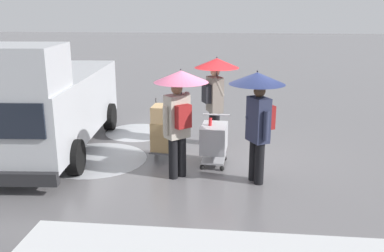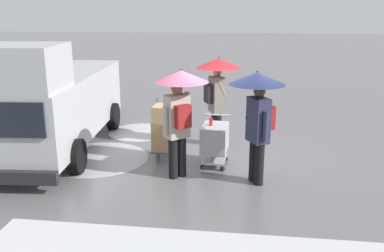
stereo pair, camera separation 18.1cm
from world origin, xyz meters
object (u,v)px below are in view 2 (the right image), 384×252
at_px(shopping_cart_vendor, 215,140).
at_px(pedestrian_pink_side, 180,99).
at_px(hand_dolly_boxes, 164,129).
at_px(pedestrian_white_side, 217,81).
at_px(cargo_van_parked_right, 50,101).
at_px(pedestrian_black_side, 258,102).

bearing_deg(shopping_cart_vendor, pedestrian_pink_side, 47.42).
xyz_separation_m(hand_dolly_boxes, pedestrian_white_side, (-1.10, -1.10, 0.87)).
distance_m(cargo_van_parked_right, pedestrian_white_side, 3.88).
relative_size(cargo_van_parked_right, pedestrian_pink_side, 2.54).
bearing_deg(shopping_cart_vendor, pedestrian_white_side, -88.69).
distance_m(shopping_cart_vendor, pedestrian_pink_side, 1.38).
bearing_deg(pedestrian_white_side, hand_dolly_boxes, 45.19).
xyz_separation_m(pedestrian_pink_side, pedestrian_white_side, (-0.61, -2.06, 0.00)).
bearing_deg(cargo_van_parked_right, shopping_cart_vendor, 171.98).
bearing_deg(pedestrian_pink_side, shopping_cart_vendor, -132.58).
distance_m(shopping_cart_vendor, hand_dolly_boxes, 1.16).
height_order(hand_dolly_boxes, pedestrian_pink_side, pedestrian_pink_side).
xyz_separation_m(pedestrian_black_side, pedestrian_white_side, (0.86, -2.15, 0.00)).
relative_size(shopping_cart_vendor, pedestrian_black_side, 0.49).
bearing_deg(cargo_van_parked_right, pedestrian_black_side, 164.12).
relative_size(hand_dolly_boxes, pedestrian_pink_side, 0.61).
relative_size(cargo_van_parked_right, shopping_cart_vendor, 5.22).
xyz_separation_m(hand_dolly_boxes, pedestrian_pink_side, (-0.49, 0.96, 0.87)).
xyz_separation_m(cargo_van_parked_right, hand_dolly_boxes, (-2.67, 0.27, -0.48)).
height_order(cargo_van_parked_right, shopping_cart_vendor, cargo_van_parked_right).
xyz_separation_m(cargo_van_parked_right, pedestrian_black_side, (-4.63, 1.32, 0.39)).
relative_size(pedestrian_pink_side, pedestrian_black_side, 1.00).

